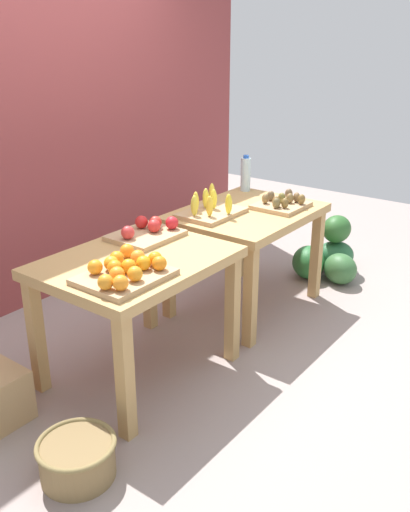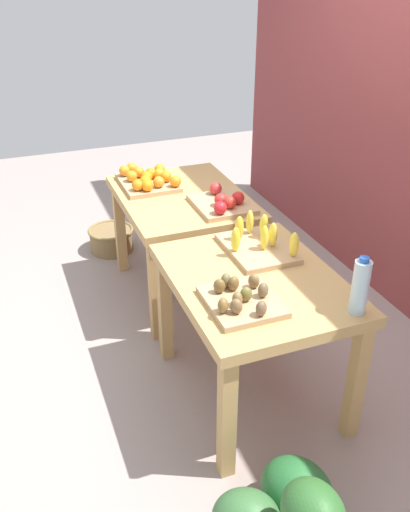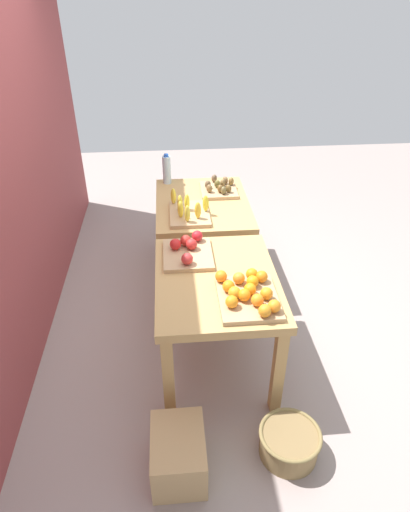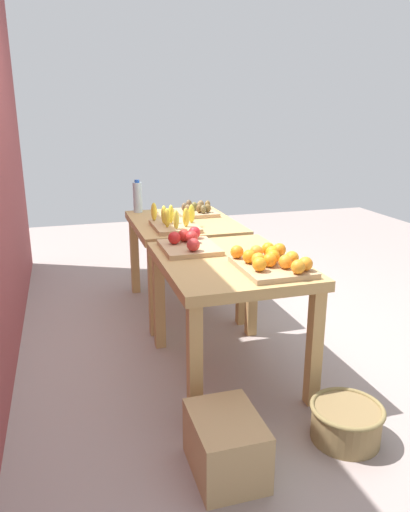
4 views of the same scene
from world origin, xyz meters
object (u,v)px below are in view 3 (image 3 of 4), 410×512
kiwi_bin (219,188)px  water_bottle (167,170)px  watermelon_pile (218,212)px  wicker_basket (289,442)px  banana_crate (189,211)px  display_table_left (216,291)px  orange_bin (248,294)px  apple_bin (188,251)px  display_table_right (202,213)px  cardboard_produce_box (178,454)px

kiwi_bin → water_bottle: water_bottle is taller
watermelon_pile → wicker_basket: bearing=-177.8°
watermelon_pile → banana_crate: bearing=161.9°
banana_crate → kiwi_bin: (0.45, -0.30, -0.01)m
display_table_left → kiwi_bin: (1.32, -0.17, 0.14)m
display_table_left → kiwi_bin: bearing=-7.2°
display_table_left → water_bottle: water_bottle is taller
orange_bin → apple_bin: 0.63m
orange_bin → kiwi_bin: orange_bin is taller
display_table_right → water_bottle: water_bottle is taller
watermelon_pile → cardboard_produce_box: size_ratio=1.73×
orange_bin → cardboard_produce_box: bearing=142.1°
cardboard_produce_box → wicker_basket: bearing=-86.2°
orange_bin → kiwi_bin: (1.56, -0.00, -0.01)m
orange_bin → water_bottle: (1.80, 0.46, 0.09)m
orange_bin → cardboard_produce_box: (-0.59, 0.46, -0.65)m
display_table_left → orange_bin: (-0.24, -0.16, 0.15)m
display_table_left → wicker_basket: bearing=-156.2°
watermelon_pile → water_bottle: bearing=130.8°
water_bottle → wicker_basket: (-2.35, -0.65, -0.78)m
display_table_right → apple_bin: bearing=168.3°
kiwi_bin → apple_bin: bearing=161.8°
banana_crate → water_bottle: bearing=13.5°
watermelon_pile → wicker_basket: size_ratio=1.89×
banana_crate → cardboard_produce_box: bearing=174.4°
apple_bin → cardboard_produce_box: size_ratio=1.00×
apple_bin → wicker_basket: 1.38m
kiwi_bin → watermelon_pile: kiwi_bin is taller
watermelon_pile → wicker_basket: 2.82m
cardboard_produce_box → orange_bin: bearing=-37.9°
orange_bin → banana_crate: bearing=14.8°
apple_bin → watermelon_pile: 1.88m
watermelon_pile → apple_bin: bearing=166.5°
display_table_right → water_bottle: size_ratio=3.70×
display_table_left → kiwi_bin: 1.34m
kiwi_bin → water_bottle: (0.24, 0.46, 0.10)m
water_bottle → watermelon_pile: 1.00m
apple_bin → cardboard_produce_box: apple_bin is taller
display_table_right → kiwi_bin: 0.30m
apple_bin → banana_crate: 0.59m
banana_crate → kiwi_bin: 0.54m
orange_bin → banana_crate: 1.15m
kiwi_bin → wicker_basket: bearing=-175.1°
orange_bin → watermelon_pile: bearing=-2.0°
kiwi_bin → display_table_right: bearing=139.9°
display_table_right → kiwi_bin: kiwi_bin is taller
water_bottle → orange_bin: bearing=-165.7°
banana_crate → water_bottle: (0.68, 0.16, 0.09)m
kiwi_bin → cardboard_produce_box: bearing=167.8°
apple_bin → water_bottle: size_ratio=1.43×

